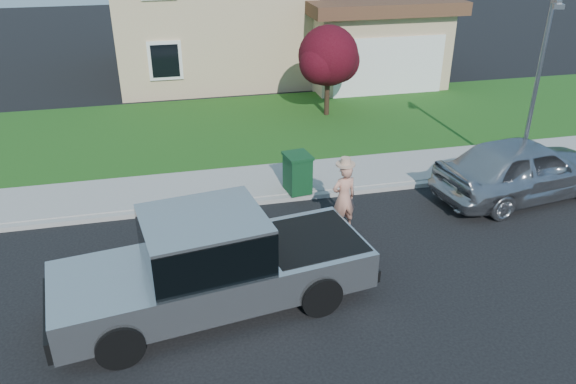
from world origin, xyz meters
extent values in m
plane|color=black|center=(0.00, 0.00, 0.00)|extent=(80.00, 80.00, 0.00)
cube|color=gray|center=(1.00, 2.90, 0.06)|extent=(40.00, 0.20, 0.12)
cube|color=gray|center=(1.00, 4.00, 0.07)|extent=(40.00, 2.00, 0.15)
cube|color=#194112|center=(1.00, 8.50, 0.05)|extent=(40.00, 7.00, 0.10)
cube|color=tan|center=(0.00, 17.00, 3.20)|extent=(8.00, 9.00, 6.40)
cube|color=tan|center=(6.50, 14.00, 1.60)|extent=(5.50, 6.00, 3.20)
cube|color=white|center=(6.50, 10.98, 1.25)|extent=(4.60, 0.12, 2.30)
cube|color=#4C2D1E|center=(6.50, 14.00, 3.40)|extent=(6.20, 6.80, 0.50)
cube|color=black|center=(-2.20, 12.45, 1.60)|extent=(1.30, 0.10, 1.50)
cylinder|color=black|center=(-3.53, -2.26, 0.41)|extent=(0.85, 0.42, 0.81)
cylinder|color=black|center=(-3.81, -0.41, 0.41)|extent=(0.85, 0.42, 0.81)
cylinder|color=black|center=(0.04, -1.72, 0.41)|extent=(0.85, 0.42, 0.81)
cylinder|color=black|center=(-0.24, 0.14, 0.41)|extent=(0.85, 0.42, 0.81)
cube|color=#ADB0B4|center=(-1.81, -1.05, 0.70)|extent=(6.04, 2.89, 0.73)
cube|color=black|center=(-1.96, -1.07, 1.48)|extent=(2.40, 2.19, 0.86)
cube|color=#ADB0B4|center=(-1.96, -1.07, 1.92)|extent=(2.40, 2.19, 0.08)
cube|color=black|center=(0.10, -0.76, 1.05)|extent=(2.07, 1.99, 0.06)
cube|color=black|center=(-4.71, -1.49, 0.56)|extent=(0.41, 1.93, 0.41)
cube|color=black|center=(1.08, -0.61, 0.51)|extent=(0.41, 1.93, 0.25)
cube|color=black|center=(-2.93, -0.11, 1.37)|extent=(0.15, 0.24, 0.18)
imported|color=tan|center=(1.43, 1.17, 0.83)|extent=(0.67, 0.50, 1.67)
cylinder|color=tan|center=(1.43, 1.17, 1.69)|extent=(0.45, 0.45, 0.04)
cylinder|color=tan|center=(1.43, 1.17, 1.76)|extent=(0.22, 0.22, 0.16)
imported|color=#A4A6AB|center=(6.50, 1.74, 0.82)|extent=(5.04, 2.61, 1.64)
cylinder|color=black|center=(3.37, 9.09, 0.83)|extent=(0.18, 0.18, 1.47)
sphere|color=#450E18|center=(3.37, 9.09, 2.25)|extent=(2.11, 2.11, 2.11)
sphere|color=#450E18|center=(3.83, 9.37, 1.98)|extent=(1.56, 1.56, 1.56)
sphere|color=#450E18|center=(3.01, 8.82, 2.07)|extent=(1.47, 1.47, 1.47)
cube|color=#103B1D|center=(0.80, 3.10, 0.63)|extent=(0.67, 0.75, 0.96)
cube|color=#103B1D|center=(0.80, 3.10, 1.15)|extent=(0.74, 0.82, 0.08)
cylinder|color=slate|center=(7.15, 2.75, 2.42)|extent=(0.12, 0.12, 4.83)
cube|color=slate|center=(7.06, 2.52, 4.83)|extent=(0.30, 0.54, 0.12)
cube|color=slate|center=(6.97, 2.30, 4.75)|extent=(0.29, 0.25, 0.12)
camera|label=1|loc=(-2.44, -9.81, 6.77)|focal=35.00mm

